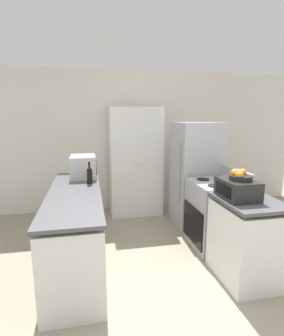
% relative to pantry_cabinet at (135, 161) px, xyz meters
% --- Properties ---
extents(ground_plane, '(14.00, 14.00, 0.00)m').
position_rel_pantry_cabinet_xyz_m(ground_plane, '(-0.09, -2.73, -0.96)').
color(ground_plane, gray).
extents(wall_back, '(7.00, 0.06, 2.60)m').
position_rel_pantry_cabinet_xyz_m(wall_back, '(-0.09, 0.34, 0.34)').
color(wall_back, silver).
rests_on(wall_back, ground_plane).
extents(counter_left, '(0.60, 2.10, 0.91)m').
position_rel_pantry_cabinet_xyz_m(counter_left, '(-1.00, -1.58, -0.52)').
color(counter_left, silver).
rests_on(counter_left, ground_plane).
extents(counter_right, '(0.60, 0.74, 0.91)m').
position_rel_pantry_cabinet_xyz_m(counter_right, '(0.82, -2.26, -0.52)').
color(counter_right, silver).
rests_on(counter_right, ground_plane).
extents(pantry_cabinet, '(0.92, 0.60, 1.93)m').
position_rel_pantry_cabinet_xyz_m(pantry_cabinet, '(0.00, 0.00, 0.00)').
color(pantry_cabinet, silver).
rests_on(pantry_cabinet, ground_plane).
extents(stove, '(0.66, 0.72, 1.07)m').
position_rel_pantry_cabinet_xyz_m(stove, '(0.84, -1.51, -0.50)').
color(stove, '#9E9EA3').
rests_on(stove, ground_plane).
extents(refrigerator, '(0.71, 0.71, 1.68)m').
position_rel_pantry_cabinet_xyz_m(refrigerator, '(0.86, -0.76, -0.13)').
color(refrigerator, '#A3A3A8').
rests_on(refrigerator, ground_plane).
extents(microwave, '(0.36, 0.46, 0.31)m').
position_rel_pantry_cabinet_xyz_m(microwave, '(-0.90, -0.85, 0.10)').
color(microwave, '#B2B2B7').
rests_on(microwave, counter_left).
extents(wine_bottle, '(0.07, 0.07, 0.29)m').
position_rel_pantry_cabinet_xyz_m(wine_bottle, '(-0.82, -1.25, 0.05)').
color(wine_bottle, black).
rests_on(wine_bottle, counter_left).
extents(toaster_oven, '(0.34, 0.43, 0.21)m').
position_rel_pantry_cabinet_xyz_m(toaster_oven, '(0.72, -2.19, 0.05)').
color(toaster_oven, black).
rests_on(toaster_oven, counter_right).
extents(fruit_bowl, '(0.23, 0.23, 0.11)m').
position_rel_pantry_cabinet_xyz_m(fruit_bowl, '(0.73, -2.21, 0.19)').
color(fruit_bowl, black).
rests_on(fruit_bowl, toaster_oven).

